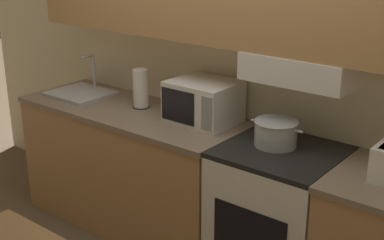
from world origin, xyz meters
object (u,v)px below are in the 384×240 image
(paper_towel_roll, at_px, (141,89))
(sink_basin, at_px, (81,93))
(stove_range, at_px, (278,220))
(cooking_pot, at_px, (276,132))
(microwave, at_px, (204,102))

(paper_towel_roll, bearing_deg, sink_basin, -173.07)
(stove_range, bearing_deg, cooking_pot, 151.22)
(stove_range, distance_m, paper_towel_roll, 1.31)
(cooking_pot, relative_size, microwave, 0.80)
(microwave, xyz_separation_m, sink_basin, (-1.09, -0.11, -0.12))
(microwave, height_order, paper_towel_roll, paper_towel_roll)
(stove_range, xyz_separation_m, sink_basin, (-1.74, -0.00, 0.47))
(sink_basin, relative_size, paper_towel_roll, 1.60)
(sink_basin, bearing_deg, cooking_pot, 1.21)
(stove_range, relative_size, sink_basin, 2.06)
(cooking_pot, bearing_deg, microwave, 173.13)
(microwave, bearing_deg, paper_towel_roll, -176.06)
(cooking_pot, bearing_deg, stove_range, -28.78)
(microwave, xyz_separation_m, paper_towel_roll, (-0.53, -0.04, 0.00))
(stove_range, bearing_deg, microwave, 170.74)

